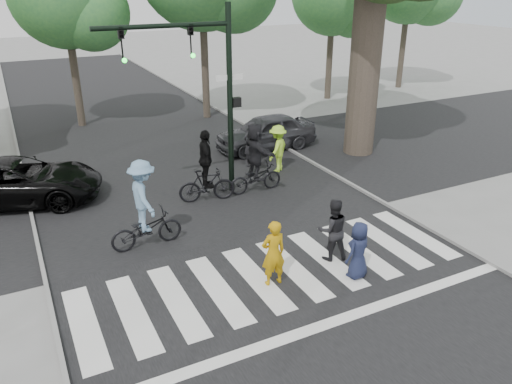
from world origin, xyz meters
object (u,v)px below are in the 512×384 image
traffic_signal (204,76)px  car_suv (17,181)px  pedestrian_woman (273,253)px  cyclist_mid (206,173)px  cyclist_right (256,162)px  car_grey (266,132)px  cyclist_left (145,210)px  pedestrian_child (358,250)px  pedestrian_adult (333,230)px

traffic_signal → car_suv: traffic_signal is taller
pedestrian_woman → cyclist_mid: 5.13m
car_suv → pedestrian_woman: bearing=-129.0°
cyclist_right → car_suv: (-7.14, 2.65, -0.34)m
cyclist_mid → cyclist_right: cyclist_right is taller
cyclist_mid → car_grey: cyclist_mid is taller
traffic_signal → pedestrian_woman: traffic_signal is taller
cyclist_mid → car_suv: cyclist_mid is taller
car_suv → car_grey: 9.65m
cyclist_left → cyclist_mid: (2.53, 2.02, -0.09)m
pedestrian_child → pedestrian_adult: bearing=-102.4°
pedestrian_woman → car_suv: (-5.02, 7.74, -0.10)m
pedestrian_adult → car_grey: (2.67, 8.62, -0.10)m
pedestrian_adult → cyclist_mid: (-1.50, 4.78, 0.14)m
pedestrian_child → cyclist_mid: cyclist_mid is taller
cyclist_left → car_suv: (-2.88, 4.64, -0.34)m
cyclist_mid → car_suv: size_ratio=0.46×
pedestrian_child → cyclist_left: (-4.09, 3.74, 0.34)m
traffic_signal → cyclist_right: 3.25m
traffic_signal → cyclist_right: (1.51, -0.46, -2.84)m
cyclist_left → car_grey: bearing=41.2°
pedestrian_woman → car_suv: pedestrian_woman is taller
pedestrian_adult → cyclist_mid: size_ratio=0.70×
pedestrian_woman → cyclist_left: size_ratio=0.67×
cyclist_left → car_suv: bearing=121.8°
pedestrian_child → car_suv: bearing=-66.4°
pedestrian_woman → pedestrian_adult: size_ratio=0.99×
pedestrian_child → car_grey: (2.60, 9.60, 0.00)m
cyclist_left → pedestrian_adult: bearing=-34.5°
pedestrian_adult → cyclist_left: 4.89m
cyclist_right → car_grey: 4.57m
traffic_signal → pedestrian_woman: bearing=-96.2°
pedestrian_child → cyclist_mid: 5.97m
traffic_signal → pedestrian_woman: (-0.60, -5.56, -3.08)m
traffic_signal → car_suv: 6.82m
pedestrian_child → pedestrian_adult: 0.98m
pedestrian_adult → car_suv: pedestrian_adult is taller
cyclist_mid → traffic_signal: bearing=63.5°
pedestrian_child → cyclist_right: (0.17, 5.74, 0.34)m
cyclist_right → traffic_signal: bearing=163.0°
car_suv → car_grey: (9.57, 1.21, 0.01)m
cyclist_left → car_suv: size_ratio=0.47×
pedestrian_adult → car_grey: pedestrian_adult is taller
pedestrian_child → car_grey: size_ratio=0.34×
pedestrian_woman → cyclist_right: (2.12, 5.09, 0.24)m
pedestrian_woman → cyclist_right: size_ratio=0.69×
pedestrian_adult → cyclist_left: (-4.03, 2.77, 0.23)m
pedestrian_woman → cyclist_mid: (0.38, 5.11, 0.15)m
pedestrian_child → pedestrian_adult: size_ratio=0.87×
traffic_signal → pedestrian_child: bearing=-77.8°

